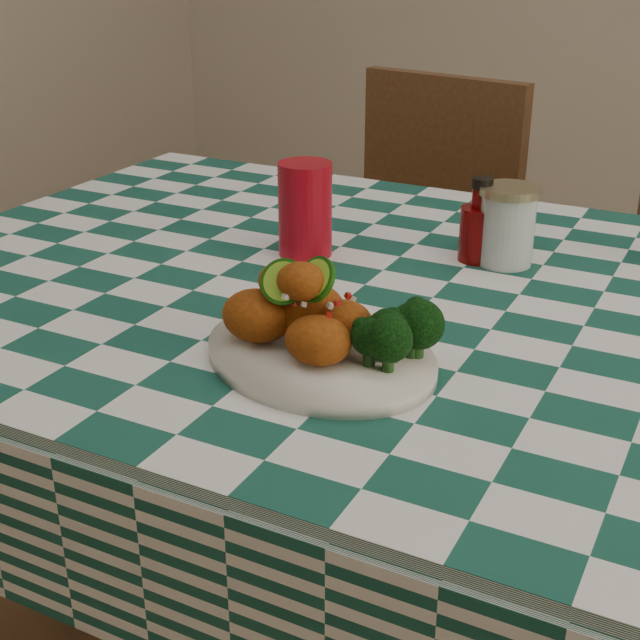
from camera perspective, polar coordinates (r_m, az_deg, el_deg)
The scene contains 8 objects.
dining_table at distance 1.43m, azimuth 6.40°, elevation -13.24°, with size 1.66×1.06×0.79m, color #164B3E, non-canonical shape.
plate at distance 1.04m, azimuth -0.00°, elevation -2.32°, with size 0.30×0.23×0.02m, color silver, non-canonical shape.
fried_chicken_pile at distance 1.02m, azimuth -0.90°, elevation 0.95°, with size 0.16×0.12×0.10m, color #9B420F, non-canonical shape.
broccoli_side at distance 1.00m, azimuth 4.81°, elevation -0.87°, with size 0.09×0.09×0.07m, color black, non-canonical shape.
red_tumbler at distance 1.36m, azimuth -0.96°, elevation 7.10°, with size 0.08×0.08×0.14m, color maroon.
ketchup_bottle at distance 1.36m, azimuth 10.18°, elevation 6.33°, with size 0.06×0.06×0.13m, color #620405, non-canonical shape.
mason_jar at distance 1.36m, azimuth 11.88°, elevation 5.93°, with size 0.09×0.09×0.12m, color #B2BCBA, non-canonical shape.
wooden_chair_left at distance 2.13m, azimuth 4.75°, elevation 2.22°, with size 0.43×0.45×0.93m, color #472814, non-canonical shape.
Camera 1 is at (0.38, -1.07, 1.26)m, focal length 50.00 mm.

